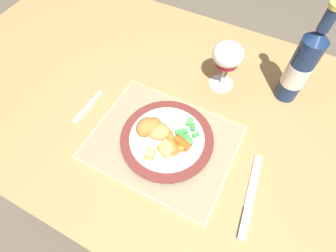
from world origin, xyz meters
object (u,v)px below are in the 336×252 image
object	(u,v)px
dinner_plate	(167,139)
bottle	(301,67)
fork	(86,109)
table_knife	(249,202)
dining_table	(178,123)
wine_glass	(228,56)

from	to	relation	value
dinner_plate	bottle	distance (m)	0.39
fork	table_knife	bearing A→B (deg)	-4.94
dining_table	table_knife	world-z (taller)	table_knife
dining_table	wine_glass	size ratio (longest dim) A/B	10.35
dinner_plate	fork	world-z (taller)	dinner_plate
dinner_plate	bottle	world-z (taller)	bottle
bottle	dining_table	bearing A→B (deg)	-144.16
table_knife	bottle	bearing A→B (deg)	91.03
wine_glass	bottle	world-z (taller)	bottle
fork	bottle	bearing A→B (deg)	32.81
table_knife	wine_glass	xyz separation A→B (m)	(-0.19, 0.30, 0.11)
dinner_plate	wine_glass	world-z (taller)	wine_glass
fork	bottle	world-z (taller)	bottle
dining_table	fork	distance (m)	0.27
dining_table	bottle	xyz separation A→B (m)	(0.25, 0.18, 0.20)
fork	bottle	distance (m)	0.58
fork	wine_glass	distance (m)	0.41
dinner_plate	fork	bearing A→B (deg)	-177.72
dinner_plate	bottle	xyz separation A→B (m)	(0.23, 0.30, 0.10)
fork	wine_glass	bearing A→B (deg)	41.07
fork	table_knife	world-z (taller)	table_knife
dining_table	fork	size ratio (longest dim) A/B	12.63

